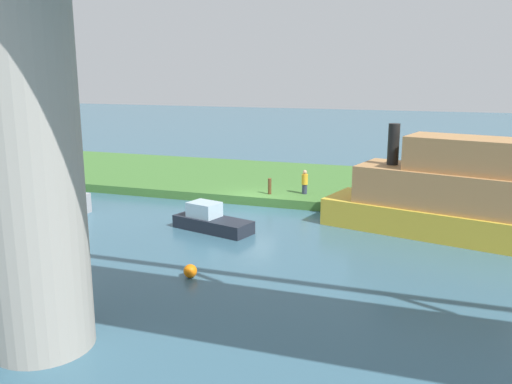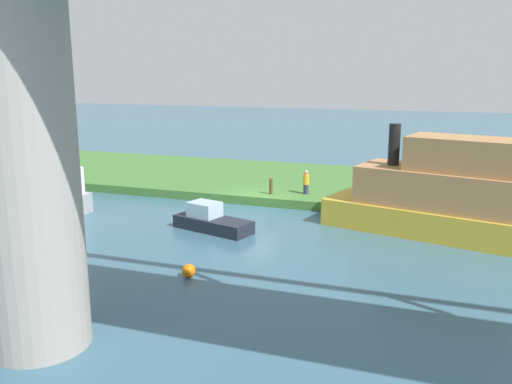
% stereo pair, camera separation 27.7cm
% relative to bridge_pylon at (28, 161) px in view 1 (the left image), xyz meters
% --- Properties ---
extents(ground_plane, '(160.00, 160.00, 0.00)m').
position_rel_bridge_pylon_xyz_m(ground_plane, '(-0.22, -16.74, -5.16)').
color(ground_plane, '#386075').
extents(grassy_bank, '(80.00, 12.00, 0.50)m').
position_rel_bridge_pylon_xyz_m(grassy_bank, '(-0.22, -22.74, -4.91)').
color(grassy_bank, '#427533').
rests_on(grassy_bank, ground).
extents(bridge_pylon, '(2.71, 2.71, 10.32)m').
position_rel_bridge_pylon_xyz_m(bridge_pylon, '(0.00, 0.00, 0.00)').
color(bridge_pylon, '#9E998E').
rests_on(bridge_pylon, ground).
extents(person_on_bank, '(0.51, 0.51, 1.39)m').
position_rel_bridge_pylon_xyz_m(person_on_bank, '(-2.76, -18.54, -3.96)').
color(person_on_bank, '#2D334C').
rests_on(person_on_bank, grassy_bank).
extents(mooring_post, '(0.20, 0.20, 0.91)m').
position_rel_bridge_pylon_xyz_m(mooring_post, '(-0.88, -17.81, -4.20)').
color(mooring_post, brown).
rests_on(mooring_post, grassy_bank).
extents(houseboat_blue, '(10.27, 5.55, 5.00)m').
position_rel_bridge_pylon_xyz_m(houseboat_blue, '(-10.09, -14.58, -3.31)').
color(houseboat_blue, gold).
rests_on(houseboat_blue, ground).
extents(skiff_small, '(4.14, 2.39, 1.30)m').
position_rel_bridge_pylon_xyz_m(skiff_small, '(0.10, -11.64, -4.69)').
color(skiff_small, '#1E232D').
rests_on(skiff_small, ground).
extents(motorboat_white, '(7.88, 2.63, 4.03)m').
position_rel_bridge_pylon_xyz_m(motorboat_white, '(11.18, -11.36, -3.67)').
color(motorboat_white, '#99999E').
rests_on(motorboat_white, ground).
extents(marker_buoy, '(0.50, 0.50, 0.50)m').
position_rel_bridge_pylon_xyz_m(marker_buoy, '(-1.62, -5.84, -4.91)').
color(marker_buoy, orange).
rests_on(marker_buoy, ground).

